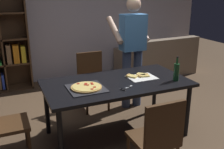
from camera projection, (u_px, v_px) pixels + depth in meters
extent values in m
plane|color=brown|center=(116.00, 134.00, 3.55)|extent=(12.00, 12.00, 0.00)
cube|color=#BCB7C6|center=(64.00, 12.00, 5.37)|extent=(6.40, 0.10, 2.80)
cube|color=black|center=(117.00, 83.00, 3.32)|extent=(1.82, 0.95, 0.04)
cylinder|color=black|center=(60.00, 139.00, 2.78)|extent=(0.06, 0.06, 0.71)
cylinder|color=black|center=(188.00, 111.00, 3.41)|extent=(0.06, 0.06, 0.71)
cylinder|color=black|center=(47.00, 109.00, 3.47)|extent=(0.06, 0.06, 0.71)
cylinder|color=black|center=(155.00, 90.00, 4.10)|extent=(0.06, 0.06, 0.71)
cube|color=#472D19|center=(152.00, 139.00, 2.65)|extent=(0.42, 0.42, 0.04)
cube|color=#472D19|center=(165.00, 126.00, 2.41)|extent=(0.42, 0.04, 0.45)
cylinder|color=#472D19|center=(157.00, 144.00, 2.95)|extent=(0.04, 0.04, 0.41)
cube|color=#472D19|center=(94.00, 83.00, 4.18)|extent=(0.42, 0.42, 0.04)
cube|color=#472D19|center=(90.00, 66.00, 4.27)|extent=(0.42, 0.04, 0.45)
cylinder|color=#472D19|center=(87.00, 103.00, 4.02)|extent=(0.04, 0.04, 0.41)
cylinder|color=#472D19|center=(109.00, 99.00, 4.16)|extent=(0.04, 0.04, 0.41)
cylinder|color=#472D19|center=(80.00, 94.00, 4.34)|extent=(0.04, 0.04, 0.41)
cylinder|color=#472D19|center=(100.00, 91.00, 4.47)|extent=(0.04, 0.04, 0.41)
cube|color=#472D19|center=(9.00, 125.00, 2.92)|extent=(0.42, 0.42, 0.04)
cylinder|color=#472D19|center=(30.00, 147.00, 2.90)|extent=(0.04, 0.04, 0.41)
cylinder|color=#472D19|center=(26.00, 132.00, 3.21)|extent=(0.04, 0.04, 0.41)
cube|color=gray|center=(155.00, 65.00, 5.99)|extent=(1.75, 0.95, 0.40)
cube|color=gray|center=(165.00, 50.00, 5.58)|extent=(1.71, 0.30, 0.45)
cube|color=gray|center=(182.00, 49.00, 6.23)|extent=(0.21, 0.86, 0.20)
cube|color=gray|center=(126.00, 56.00, 5.57)|extent=(0.21, 0.86, 0.20)
cube|color=#513823|center=(27.00, 38.00, 4.99)|extent=(0.03, 0.35, 1.95)
cube|color=#513823|center=(1.00, 39.00, 4.81)|extent=(0.03, 0.29, 1.89)
cube|color=blue|center=(3.00, 81.00, 5.02)|extent=(0.04, 0.22, 0.28)
cube|color=olive|center=(9.00, 54.00, 4.92)|extent=(0.08, 0.22, 0.35)
cube|color=orange|center=(16.00, 54.00, 4.97)|extent=(0.10, 0.22, 0.34)
cube|color=yellow|center=(23.00, 54.00, 5.02)|extent=(0.08, 0.22, 0.31)
cylinder|color=#38476B|center=(137.00, 78.00, 4.30)|extent=(0.14, 0.14, 0.95)
cylinder|color=#38476B|center=(126.00, 79.00, 4.22)|extent=(0.14, 0.14, 0.95)
cube|color=#4C8CD1|center=(133.00, 32.00, 4.02)|extent=(0.38, 0.22, 0.55)
sphere|color=#E0B293|center=(134.00, 4.00, 3.89)|extent=(0.22, 0.22, 0.22)
cylinder|color=#E0B293|center=(140.00, 28.00, 4.26)|extent=(0.09, 0.50, 0.39)
cylinder|color=#E0B293|center=(115.00, 30.00, 4.09)|extent=(0.09, 0.50, 0.39)
cube|color=#2D2D33|center=(86.00, 88.00, 3.08)|extent=(0.42, 0.42, 0.01)
cylinder|color=tan|center=(86.00, 87.00, 3.08)|extent=(0.36, 0.36, 0.02)
cylinder|color=#EACC6B|center=(86.00, 86.00, 3.07)|extent=(0.33, 0.33, 0.01)
cylinder|color=#B22819|center=(88.00, 85.00, 3.10)|extent=(0.04, 0.04, 0.00)
cylinder|color=#B22819|center=(95.00, 87.00, 3.04)|extent=(0.04, 0.04, 0.00)
cylinder|color=#B22819|center=(92.00, 89.00, 2.98)|extent=(0.04, 0.04, 0.00)
cylinder|color=#B22819|center=(78.00, 84.00, 3.14)|extent=(0.04, 0.04, 0.00)
cylinder|color=#B22819|center=(85.00, 85.00, 3.11)|extent=(0.04, 0.04, 0.00)
cylinder|color=#B22819|center=(92.00, 83.00, 3.17)|extent=(0.04, 0.04, 0.00)
cylinder|color=#B22819|center=(86.00, 83.00, 3.15)|extent=(0.04, 0.04, 0.00)
cylinder|color=#B22819|center=(92.00, 84.00, 3.13)|extent=(0.04, 0.04, 0.00)
cube|color=white|center=(142.00, 77.00, 3.45)|extent=(0.36, 0.28, 0.01)
cube|color=#EACC6B|center=(144.00, 76.00, 3.48)|extent=(0.15, 0.11, 0.02)
cube|color=tan|center=(140.00, 76.00, 3.47)|extent=(0.04, 0.09, 0.02)
cube|color=#EACC6B|center=(132.00, 76.00, 3.46)|extent=(0.15, 0.17, 0.02)
cube|color=tan|center=(128.00, 75.00, 3.49)|extent=(0.09, 0.07, 0.02)
cube|color=#EACC6B|center=(142.00, 74.00, 3.53)|extent=(0.16, 0.16, 0.02)
cube|color=tan|center=(146.00, 75.00, 3.51)|extent=(0.08, 0.08, 0.02)
cylinder|color=#194723|center=(176.00, 72.00, 3.33)|extent=(0.07, 0.07, 0.22)
cylinder|color=#194723|center=(177.00, 61.00, 3.28)|extent=(0.03, 0.03, 0.08)
cylinder|color=black|center=(178.00, 57.00, 3.26)|extent=(0.03, 0.03, 0.02)
cube|color=silver|center=(129.00, 87.00, 3.12)|extent=(0.11, 0.07, 0.01)
cube|color=silver|center=(129.00, 87.00, 3.12)|extent=(0.12, 0.05, 0.01)
torus|color=black|center=(122.00, 89.00, 3.05)|extent=(0.06, 0.06, 0.01)
torus|color=black|center=(124.00, 90.00, 3.03)|extent=(0.06, 0.06, 0.01)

